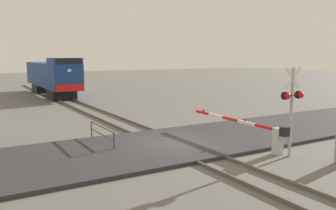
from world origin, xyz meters
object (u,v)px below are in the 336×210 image
object	(u,v)px
locomotive	(52,76)
guard_railing	(102,132)
crossing_gate	(262,132)
crossing_signal	(292,102)

from	to	relation	value
locomotive	guard_railing	world-z (taller)	locomotive
crossing_gate	guard_railing	xyz separation A→B (m)	(-6.16, 4.62, -0.20)
locomotive	crossing_gate	world-z (taller)	locomotive
crossing_gate	guard_railing	distance (m)	7.70
locomotive	guard_railing	xyz separation A→B (m)	(-2.95, -23.28, -1.49)
locomotive	crossing_gate	xyz separation A→B (m)	(3.21, -27.89, -1.29)
locomotive	crossing_signal	bearing A→B (deg)	-83.37
crossing_signal	crossing_gate	size ratio (longest dim) A/B	0.58
crossing_signal	guard_railing	world-z (taller)	crossing_signal
crossing_signal	crossing_gate	bearing A→B (deg)	97.73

